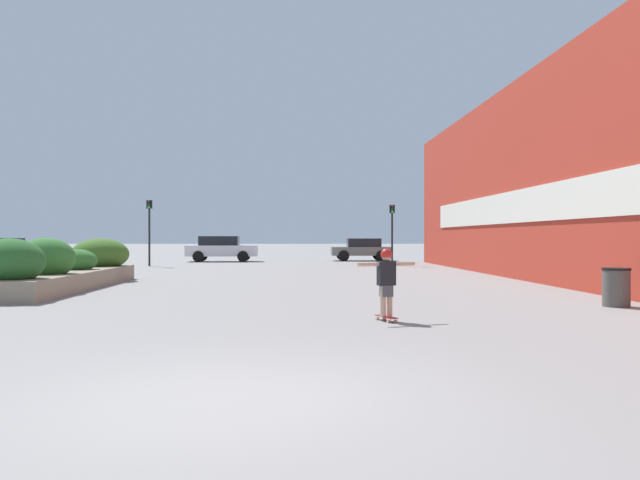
# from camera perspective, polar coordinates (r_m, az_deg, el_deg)

# --- Properties ---
(ground_plane) EXTENTS (300.00, 300.00, 0.00)m
(ground_plane) POSITION_cam_1_polar(r_m,az_deg,el_deg) (6.22, -8.33, -14.24)
(ground_plane) COLOR gray
(building_wall_right) EXTENTS (0.67, 39.12, 7.43)m
(building_wall_right) POSITION_cam_1_polar(r_m,az_deg,el_deg) (21.31, 21.39, 6.00)
(building_wall_right) COLOR #B23323
(building_wall_right) RESTS_ON ground_plane
(planter_box) EXTENTS (2.02, 9.07, 1.55)m
(planter_box) POSITION_cam_1_polar(r_m,az_deg,el_deg) (20.48, -22.31, -2.37)
(planter_box) COLOR gray
(planter_box) RESTS_ON ground_plane
(skateboard) EXTENTS (0.37, 0.65, 0.09)m
(skateboard) POSITION_cam_1_polar(r_m,az_deg,el_deg) (11.72, 6.08, -7.07)
(skateboard) COLOR maroon
(skateboard) RESTS_ON ground_plane
(skateboarder) EXTENTS (1.14, 0.45, 1.26)m
(skateboarder) POSITION_cam_1_polar(r_m,az_deg,el_deg) (11.65, 6.09, -3.23)
(skateboarder) COLOR tan
(skateboarder) RESTS_ON skateboard
(trash_bin) EXTENTS (0.62, 0.62, 0.87)m
(trash_bin) POSITION_cam_1_polar(r_m,az_deg,el_deg) (15.55, 25.46, -3.91)
(trash_bin) COLOR #514C47
(trash_bin) RESTS_ON ground_plane
(car_leftmost) EXTENTS (4.01, 1.86, 1.49)m
(car_leftmost) POSITION_cam_1_polar(r_m,az_deg,el_deg) (41.84, 3.85, -0.82)
(car_leftmost) COLOR slate
(car_leftmost) RESTS_ON ground_plane
(car_center_left) EXTENTS (4.23, 1.99, 1.53)m
(car_center_left) POSITION_cam_1_polar(r_m,az_deg,el_deg) (42.40, -27.07, -0.80)
(car_center_left) COLOR #BCBCC1
(car_center_left) RESTS_ON ground_plane
(car_center_right) EXTENTS (4.54, 1.87, 1.65)m
(car_center_right) POSITION_cam_1_polar(r_m,az_deg,el_deg) (40.86, -9.01, -0.75)
(car_center_right) COLOR silver
(car_center_right) RESTS_ON ground_plane
(car_rightmost) EXTENTS (4.79, 1.99, 1.57)m
(car_rightmost) POSITION_cam_1_polar(r_m,az_deg,el_deg) (45.64, 20.36, -0.70)
(car_rightmost) COLOR silver
(car_rightmost) RESTS_ON ground_plane
(traffic_light_left) EXTENTS (0.28, 0.30, 3.59)m
(traffic_light_left) POSITION_cam_1_polar(r_m,az_deg,el_deg) (35.06, -15.34, 1.66)
(traffic_light_left) COLOR black
(traffic_light_left) RESTS_ON ground_plane
(traffic_light_right) EXTENTS (0.28, 0.30, 3.37)m
(traffic_light_right) POSITION_cam_1_polar(r_m,az_deg,el_deg) (34.76, 6.62, 1.46)
(traffic_light_right) COLOR black
(traffic_light_right) RESTS_ON ground_plane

